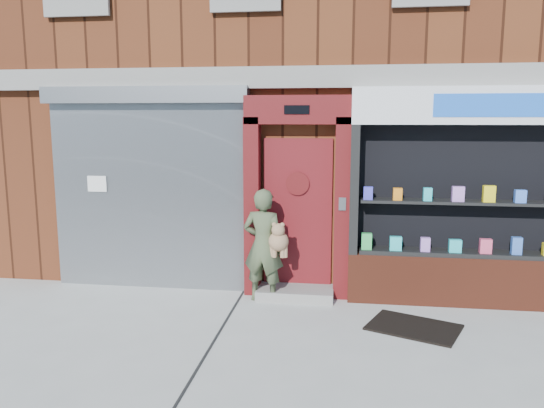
# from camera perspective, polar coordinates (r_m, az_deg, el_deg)

# --- Properties ---
(ground) EXTENTS (80.00, 80.00, 0.00)m
(ground) POSITION_cam_1_polar(r_m,az_deg,el_deg) (6.22, 8.10, -15.44)
(ground) COLOR #9E9E99
(ground) RESTS_ON ground
(building) EXTENTS (12.00, 8.16, 8.00)m
(building) POSITION_cam_1_polar(r_m,az_deg,el_deg) (11.73, 8.55, 16.06)
(building) COLOR #4E2212
(building) RESTS_ON ground
(shutter_bay) EXTENTS (3.10, 0.30, 3.04)m
(shutter_bay) POSITION_cam_1_polar(r_m,az_deg,el_deg) (8.18, -13.15, 2.91)
(shutter_bay) COLOR gray
(shutter_bay) RESTS_ON ground
(red_door_bay) EXTENTS (1.52, 0.58, 2.90)m
(red_door_bay) POSITION_cam_1_polar(r_m,az_deg,el_deg) (7.63, 2.71, 0.72)
(red_door_bay) COLOR #510D10
(red_door_bay) RESTS_ON ground
(pharmacy_bay) EXTENTS (3.50, 0.41, 3.00)m
(pharmacy_bay) POSITION_cam_1_polar(r_m,az_deg,el_deg) (7.78, 21.30, -0.38)
(pharmacy_bay) COLOR maroon
(pharmacy_bay) RESTS_ON ground
(woman) EXTENTS (0.69, 0.47, 1.62)m
(woman) POSITION_cam_1_polar(r_m,az_deg,el_deg) (7.50, -0.80, -4.41)
(woman) COLOR #465236
(woman) RESTS_ON ground
(doormat) EXTENTS (1.27, 1.10, 0.03)m
(doormat) POSITION_cam_1_polar(r_m,az_deg,el_deg) (7.00, 15.01, -12.68)
(doormat) COLOR black
(doormat) RESTS_ON ground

